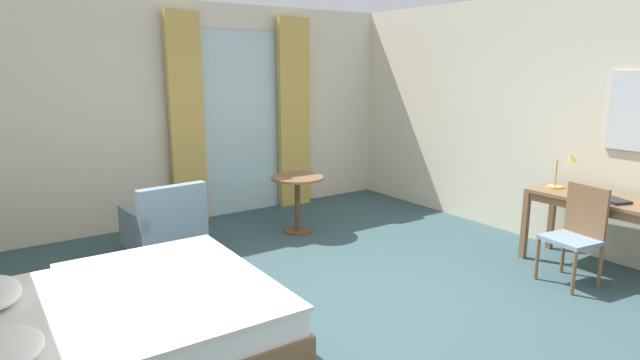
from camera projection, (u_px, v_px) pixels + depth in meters
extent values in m
cube|color=#334C51|center=(350.00, 315.00, 4.45)|extent=(6.59, 7.35, 0.10)
cube|color=beige|center=(193.00, 113.00, 6.88)|extent=(6.19, 0.12, 2.85)
cube|color=beige|center=(566.00, 122.00, 5.82)|extent=(0.12, 6.95, 2.85)
cube|color=silver|center=(241.00, 124.00, 7.21)|extent=(1.18, 0.02, 2.51)
cube|color=tan|center=(187.00, 121.00, 6.66)|extent=(0.44, 0.10, 2.70)
cube|color=tan|center=(294.00, 114.00, 7.56)|extent=(0.49, 0.10, 2.70)
cube|color=brown|center=(126.00, 341.00, 3.67)|extent=(2.02, 1.84, 0.28)
cube|color=white|center=(123.00, 311.00, 3.62)|extent=(1.96, 1.78, 0.19)
cube|color=silver|center=(169.00, 285.00, 3.78)|extent=(1.34, 1.82, 0.03)
ellipsoid|color=white|center=(4.00, 348.00, 2.83)|extent=(0.39, 0.49, 0.14)
cube|color=brown|center=(604.00, 199.00, 5.12)|extent=(0.61, 1.39, 0.04)
cube|color=brown|center=(603.00, 205.00, 5.13)|extent=(0.56, 1.32, 0.08)
cube|color=brown|center=(552.00, 217.00, 5.87)|extent=(0.06, 0.06, 0.74)
cube|color=brown|center=(525.00, 225.00, 5.58)|extent=(0.06, 0.06, 0.74)
cube|color=gray|center=(571.00, 240.00, 4.90)|extent=(0.46, 0.49, 0.04)
cube|color=brown|center=(587.00, 210.00, 4.93)|extent=(0.09, 0.42, 0.49)
cylinder|color=brown|center=(537.00, 259.00, 5.05)|extent=(0.04, 0.04, 0.42)
cylinder|color=brown|center=(574.00, 273.00, 4.69)|extent=(0.04, 0.04, 0.42)
cylinder|color=brown|center=(563.00, 253.00, 5.21)|extent=(0.04, 0.04, 0.42)
cylinder|color=brown|center=(600.00, 266.00, 4.86)|extent=(0.04, 0.04, 0.42)
cylinder|color=tan|center=(555.00, 187.00, 5.54)|extent=(0.17, 0.17, 0.02)
cylinder|color=tan|center=(556.00, 173.00, 5.51)|extent=(0.02, 0.02, 0.28)
cone|color=tan|center=(571.00, 158.00, 5.44)|extent=(0.13, 0.13, 0.13)
cube|color=#232328|center=(613.00, 200.00, 4.96)|extent=(0.28, 0.31, 0.03)
cube|color=gray|center=(164.00, 233.00, 5.72)|extent=(0.79, 0.75, 0.28)
cube|color=gray|center=(173.00, 206.00, 5.43)|extent=(0.74, 0.17, 0.44)
cube|color=gray|center=(190.00, 208.00, 5.87)|extent=(0.15, 0.70, 0.16)
cube|color=gray|center=(133.00, 219.00, 5.48)|extent=(0.15, 0.70, 0.16)
cylinder|color=#4C3D2D|center=(180.00, 237.00, 6.17)|extent=(0.04, 0.04, 0.10)
cylinder|color=#4C3D2D|center=(128.00, 248.00, 5.79)|extent=(0.04, 0.04, 0.10)
cylinder|color=#4C3D2D|center=(202.00, 250.00, 5.74)|extent=(0.04, 0.04, 0.10)
cylinder|color=#4C3D2D|center=(147.00, 263.00, 5.36)|extent=(0.04, 0.04, 0.10)
cylinder|color=brown|center=(297.00, 178.00, 6.40)|extent=(0.65, 0.65, 0.03)
cylinder|color=brown|center=(298.00, 205.00, 6.48)|extent=(0.07, 0.07, 0.68)
cylinder|color=brown|center=(298.00, 230.00, 6.55)|extent=(0.36, 0.36, 0.02)
cube|color=silver|center=(633.00, 111.00, 5.15)|extent=(0.02, 0.49, 0.78)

